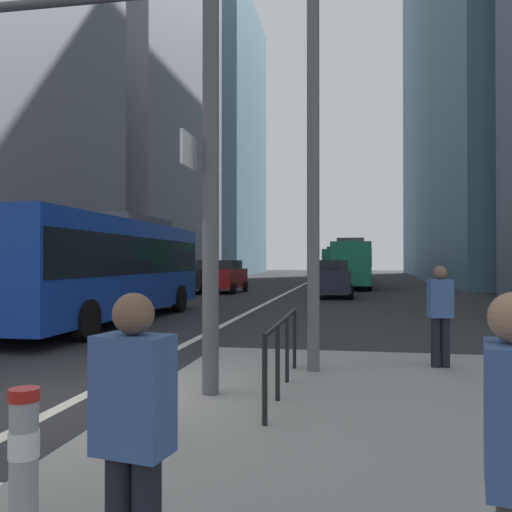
% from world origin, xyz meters
% --- Properties ---
extents(ground_plane, '(160.00, 160.00, 0.00)m').
position_xyz_m(ground_plane, '(0.00, 20.00, 0.00)').
color(ground_plane, '#28282B').
extents(lane_centre_line, '(0.20, 80.00, 0.01)m').
position_xyz_m(lane_centre_line, '(0.00, 30.00, 0.01)').
color(lane_centre_line, beige).
rests_on(lane_centre_line, ground).
extents(office_tower_left_mid, '(10.72, 22.09, 40.76)m').
position_xyz_m(office_tower_left_mid, '(-16.00, 40.78, 20.38)').
color(office_tower_left_mid, gray).
rests_on(office_tower_left_mid, ground).
extents(office_tower_left_far, '(11.74, 23.30, 39.31)m').
position_xyz_m(office_tower_left_far, '(-16.00, 69.27, 19.66)').
color(office_tower_left_far, slate).
rests_on(office_tower_left_far, ground).
extents(office_tower_right_far, '(10.59, 23.03, 55.19)m').
position_xyz_m(office_tower_right_far, '(17.00, 65.80, 27.59)').
color(office_tower_right_far, slate).
rests_on(office_tower_right_far, ground).
extents(city_bus_blue_oncoming, '(2.82, 11.32, 3.40)m').
position_xyz_m(city_bus_blue_oncoming, '(-3.70, 8.76, 1.84)').
color(city_bus_blue_oncoming, '#14389E').
rests_on(city_bus_blue_oncoming, ground).
extents(city_bus_red_receding, '(2.79, 11.08, 3.40)m').
position_xyz_m(city_bus_red_receding, '(3.67, 31.85, 1.84)').
color(city_bus_red_receding, '#198456').
rests_on(city_bus_red_receding, ground).
extents(city_bus_red_distant, '(2.83, 11.14, 3.40)m').
position_xyz_m(city_bus_red_distant, '(2.18, 53.59, 1.84)').
color(city_bus_red_distant, '#198456').
rests_on(city_bus_red_distant, ground).
extents(car_oncoming_mid, '(2.21, 4.23, 1.94)m').
position_xyz_m(car_oncoming_mid, '(-3.67, 24.32, 0.99)').
color(car_oncoming_mid, maroon).
rests_on(car_oncoming_mid, ground).
extents(car_receding_near, '(2.09, 4.17, 1.94)m').
position_xyz_m(car_receding_near, '(2.82, 21.27, 0.99)').
color(car_receding_near, '#232838').
rests_on(car_receding_near, ground).
extents(car_receding_far, '(2.19, 4.54, 1.94)m').
position_xyz_m(car_receding_far, '(4.39, 43.50, 0.99)').
color(car_receding_far, silver).
rests_on(car_receding_far, ground).
extents(car_oncoming_far, '(2.09, 4.22, 1.94)m').
position_xyz_m(car_oncoming_far, '(-5.38, 23.88, 0.99)').
color(car_oncoming_far, black).
rests_on(car_oncoming_far, ground).
extents(traffic_signal_gantry, '(6.10, 0.65, 6.00)m').
position_xyz_m(traffic_signal_gantry, '(-0.15, 0.29, 4.11)').
color(traffic_signal_gantry, '#515156').
rests_on(traffic_signal_gantry, median_island).
extents(street_lamp_post, '(5.50, 0.32, 8.00)m').
position_xyz_m(street_lamp_post, '(3.12, 2.02, 5.28)').
color(street_lamp_post, '#56565B').
rests_on(street_lamp_post, median_island).
extents(bollard_left, '(0.20, 0.20, 0.94)m').
position_xyz_m(bollard_left, '(1.64, -3.41, 0.67)').
color(bollard_left, '#99999E').
rests_on(bollard_left, median_island).
extents(bollard_right, '(0.20, 0.20, 0.93)m').
position_xyz_m(bollard_right, '(1.61, -1.32, 0.67)').
color(bollard_right, '#99999E').
rests_on(bollard_right, median_island).
extents(pedestrian_railing, '(0.06, 3.12, 0.98)m').
position_xyz_m(pedestrian_railing, '(2.80, 0.64, 0.84)').
color(pedestrian_railing, black).
rests_on(pedestrian_railing, median_island).
extents(pedestrian_waiting, '(0.41, 0.30, 1.68)m').
position_xyz_m(pedestrian_waiting, '(5.17, 2.67, 1.08)').
color(pedestrian_waiting, black).
rests_on(pedestrian_waiting, median_island).
extents(pedestrian_far, '(0.42, 0.30, 1.60)m').
position_xyz_m(pedestrian_far, '(2.62, -3.96, 1.03)').
color(pedestrian_far, black).
rests_on(pedestrian_far, median_island).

